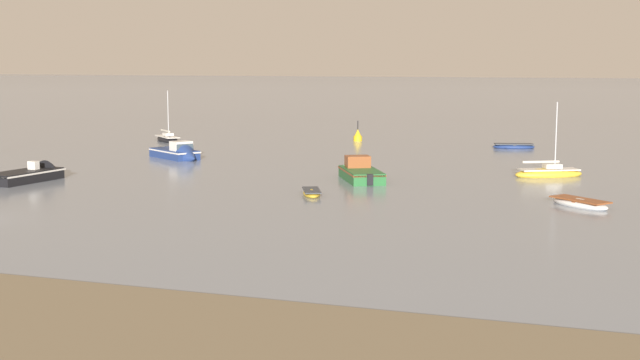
{
  "coord_description": "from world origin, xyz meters",
  "views": [
    {
      "loc": [
        32.25,
        -34.94,
        8.29
      ],
      "look_at": [
        15.01,
        16.29,
        0.69
      ],
      "focal_mm": 47.75,
      "sensor_mm": 36.0,
      "label": 1
    }
  ],
  "objects_px": {
    "motorboat_moored_1": "(358,174)",
    "sailboat_moored_2": "(167,139)",
    "rowboat_moored_2": "(514,146)",
    "motorboat_moored_2": "(180,155)",
    "motorboat_moored_5": "(35,176)",
    "rowboat_moored_0": "(312,193)",
    "sailboat_moored_1": "(549,173)",
    "channel_buoy": "(358,137)",
    "rowboat_moored_3": "(580,203)"
  },
  "relations": [
    {
      "from": "sailboat_moored_1",
      "to": "rowboat_moored_2",
      "type": "height_order",
      "value": "sailboat_moored_1"
    },
    {
      "from": "rowboat_moored_2",
      "to": "channel_buoy",
      "type": "distance_m",
      "value": 16.35
    },
    {
      "from": "sailboat_moored_1",
      "to": "motorboat_moored_2",
      "type": "relative_size",
      "value": 0.9
    },
    {
      "from": "sailboat_moored_1",
      "to": "channel_buoy",
      "type": "relative_size",
      "value": 2.44
    },
    {
      "from": "rowboat_moored_2",
      "to": "channel_buoy",
      "type": "relative_size",
      "value": 1.8
    },
    {
      "from": "rowboat_moored_0",
      "to": "sailboat_moored_1",
      "type": "relative_size",
      "value": 0.56
    },
    {
      "from": "sailboat_moored_1",
      "to": "rowboat_moored_0",
      "type": "bearing_deg",
      "value": -161.7
    },
    {
      "from": "motorboat_moored_5",
      "to": "channel_buoy",
      "type": "distance_m",
      "value": 37.74
    },
    {
      "from": "channel_buoy",
      "to": "sailboat_moored_2",
      "type": "bearing_deg",
      "value": -159.98
    },
    {
      "from": "rowboat_moored_0",
      "to": "rowboat_moored_2",
      "type": "bearing_deg",
      "value": -38.8
    },
    {
      "from": "sailboat_moored_1",
      "to": "channel_buoy",
      "type": "height_order",
      "value": "sailboat_moored_1"
    },
    {
      "from": "sailboat_moored_2",
      "to": "channel_buoy",
      "type": "bearing_deg",
      "value": 63.46
    },
    {
      "from": "sailboat_moored_2",
      "to": "motorboat_moored_5",
      "type": "relative_size",
      "value": 0.86
    },
    {
      "from": "rowboat_moored_0",
      "to": "rowboat_moored_3",
      "type": "xyz_separation_m",
      "value": [
        15.97,
        0.99,
        0.04
      ]
    },
    {
      "from": "sailboat_moored_1",
      "to": "channel_buoy",
      "type": "xyz_separation_m",
      "value": [
        -20.66,
        21.99,
        0.22
      ]
    },
    {
      "from": "motorboat_moored_1",
      "to": "sailboat_moored_2",
      "type": "distance_m",
      "value": 33.61
    },
    {
      "from": "motorboat_moored_1",
      "to": "motorboat_moored_5",
      "type": "xyz_separation_m",
      "value": [
        -21.24,
        -7.89,
        -0.07
      ]
    },
    {
      "from": "sailboat_moored_2",
      "to": "rowboat_moored_3",
      "type": "relative_size",
      "value": 1.45
    },
    {
      "from": "sailboat_moored_2",
      "to": "rowboat_moored_2",
      "type": "relative_size",
      "value": 1.33
    },
    {
      "from": "motorboat_moored_1",
      "to": "sailboat_moored_2",
      "type": "height_order",
      "value": "sailboat_moored_2"
    },
    {
      "from": "rowboat_moored_0",
      "to": "rowboat_moored_3",
      "type": "height_order",
      "value": "rowboat_moored_3"
    },
    {
      "from": "rowboat_moored_3",
      "to": "motorboat_moored_5",
      "type": "bearing_deg",
      "value": 40.72
    },
    {
      "from": "rowboat_moored_0",
      "to": "sailboat_moored_2",
      "type": "xyz_separation_m",
      "value": [
        -25.78,
        28.7,
        0.11
      ]
    },
    {
      "from": "motorboat_moored_2",
      "to": "sailboat_moored_2",
      "type": "bearing_deg",
      "value": 155.79
    },
    {
      "from": "motorboat_moored_2",
      "to": "motorboat_moored_5",
      "type": "relative_size",
      "value": 0.97
    },
    {
      "from": "rowboat_moored_0",
      "to": "sailboat_moored_1",
      "type": "distance_m",
      "value": 19.02
    },
    {
      "from": "sailboat_moored_2",
      "to": "channel_buoy",
      "type": "xyz_separation_m",
      "value": [
        18.55,
        6.76,
        0.22
      ]
    },
    {
      "from": "sailboat_moored_1",
      "to": "motorboat_moored_2",
      "type": "distance_m",
      "value": 30.48
    },
    {
      "from": "rowboat_moored_2",
      "to": "sailboat_moored_1",
      "type": "bearing_deg",
      "value": 89.16
    },
    {
      "from": "motorboat_moored_1",
      "to": "motorboat_moored_2",
      "type": "xyz_separation_m",
      "value": [
        -17.74,
        6.82,
        -0.01
      ]
    },
    {
      "from": "sailboat_moored_2",
      "to": "rowboat_moored_2",
      "type": "height_order",
      "value": "sailboat_moored_2"
    },
    {
      "from": "motorboat_moored_2",
      "to": "rowboat_moored_3",
      "type": "distance_m",
      "value": 35.78
    },
    {
      "from": "sailboat_moored_2",
      "to": "sailboat_moored_1",
      "type": "bearing_deg",
      "value": 22.21
    },
    {
      "from": "channel_buoy",
      "to": "rowboat_moored_0",
      "type": "bearing_deg",
      "value": -78.48
    },
    {
      "from": "motorboat_moored_1",
      "to": "rowboat_moored_2",
      "type": "distance_m",
      "value": 26.38
    },
    {
      "from": "rowboat_moored_0",
      "to": "motorboat_moored_2",
      "type": "bearing_deg",
      "value": 25.23
    },
    {
      "from": "rowboat_moored_3",
      "to": "channel_buoy",
      "type": "relative_size",
      "value": 1.65
    },
    {
      "from": "motorboat_moored_1",
      "to": "sailboat_moored_2",
      "type": "xyz_separation_m",
      "value": [
        -26.5,
        20.67,
        -0.12
      ]
    },
    {
      "from": "rowboat_moored_3",
      "to": "motorboat_moored_5",
      "type": "height_order",
      "value": "motorboat_moored_5"
    },
    {
      "from": "sailboat_moored_1",
      "to": "rowboat_moored_3",
      "type": "relative_size",
      "value": 1.48
    },
    {
      "from": "sailboat_moored_1",
      "to": "motorboat_moored_1",
      "type": "relative_size",
      "value": 0.85
    },
    {
      "from": "sailboat_moored_1",
      "to": "channel_buoy",
      "type": "distance_m",
      "value": 30.18
    },
    {
      "from": "rowboat_moored_0",
      "to": "motorboat_moored_2",
      "type": "xyz_separation_m",
      "value": [
        -17.02,
        14.85,
        0.22
      ]
    },
    {
      "from": "rowboat_moored_3",
      "to": "channel_buoy",
      "type": "bearing_deg",
      "value": -16.67
    },
    {
      "from": "motorboat_moored_1",
      "to": "motorboat_moored_2",
      "type": "relative_size",
      "value": 1.06
    },
    {
      "from": "rowboat_moored_2",
      "to": "motorboat_moored_1",
      "type": "bearing_deg",
      "value": 58.12
    },
    {
      "from": "sailboat_moored_2",
      "to": "channel_buoy",
      "type": "relative_size",
      "value": 2.39
    },
    {
      "from": "motorboat_moored_1",
      "to": "rowboat_moored_2",
      "type": "relative_size",
      "value": 1.59
    },
    {
      "from": "rowboat_moored_0",
      "to": "motorboat_moored_5",
      "type": "bearing_deg",
      "value": 65.96
    },
    {
      "from": "channel_buoy",
      "to": "motorboat_moored_1",
      "type": "bearing_deg",
      "value": -73.84
    }
  ]
}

